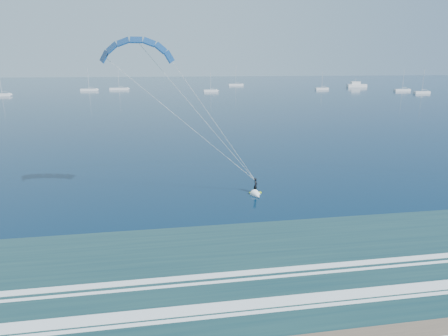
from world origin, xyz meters
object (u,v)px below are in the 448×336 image
Objects in this scene: sailboat_3 at (211,91)px; sailboat_4 at (236,85)px; kitesurfer_rig at (202,118)px; motor_yacht at (356,85)px; sailboat_6 at (402,90)px; sailboat_5 at (322,89)px; sailboat_8 at (119,89)px; sailboat_2 at (89,90)px; sailboat_1 at (2,95)px; sailboat_7 at (422,92)px.

sailboat_3 is 62.53m from sailboat_4.
kitesurfer_rig reaches higher than motor_yacht.
sailboat_4 reaches higher than sailboat_3.
sailboat_6 is (105.56, -12.69, 0.01)m from sailboat_3.
sailboat_5 is 0.79× the size of sailboat_8.
sailboat_3 is at bearing -15.86° from sailboat_2.
sailboat_2 is 16.99m from sailboat_8.
sailboat_4 is at bearing 138.97° from sailboat_6.
sailboat_4 reaches higher than sailboat_5.
sailboat_1 is 0.86× the size of sailboat_7.
kitesurfer_rig is 1.72× the size of sailboat_1.
sailboat_8 is (-25.69, 200.64, -9.01)m from kitesurfer_rig.
sailboat_1 is at bearing 115.03° from kitesurfer_rig.
sailboat_3 is at bearing 6.19° from sailboat_1.
sailboat_6 is (80.31, -69.90, -0.01)m from sailboat_4.
motor_yacht is at bearing 0.78° from sailboat_8.
kitesurfer_rig is 1.46× the size of motor_yacht.
sailboat_5 is at bearing 5.96° from sailboat_1.
sailboat_5 is 43.49m from sailboat_6.
sailboat_2 is at bearing 164.14° from sailboat_3.
sailboat_4 reaches higher than sailboat_8.
sailboat_6 reaches higher than sailboat_1.
sailboat_3 is 0.85× the size of sailboat_7.
sailboat_4 reaches higher than sailboat_2.
sailboat_4 is at bearing 129.20° from sailboat_5.
kitesurfer_rig is 177.78m from sailboat_3.
sailboat_2 is 0.93× the size of sailboat_8.
motor_yacht is 149.16m from sailboat_8.
sailboat_7 is (-0.28, -17.46, 0.01)m from sailboat_6.
sailboat_6 reaches higher than motor_yacht.
sailboat_6 is at bearing -0.46° from sailboat_1.
sailboat_2 reaches higher than sailboat_1.
sailboat_3 is at bearing 164.02° from sailboat_7.
sailboat_3 is at bearing -26.21° from sailboat_8.
sailboat_1 is 1.04× the size of sailboat_5.
motor_yacht is 165.25m from sailboat_2.
kitesurfer_rig is 204.15m from sailboat_5.
sailboat_8 is (-155.71, 54.98, -0.01)m from sailboat_7.
sailboat_4 reaches higher than sailboat_6.
sailboat_4 is at bearing 77.89° from kitesurfer_rig.
sailboat_3 is (24.74, 175.82, -9.02)m from kitesurfer_rig.
sailboat_8 is at bearing 171.12° from sailboat_5.
sailboat_2 is at bearing 40.19° from sailboat_1.
kitesurfer_rig is 1.39× the size of sailboat_4.
sailboat_7 is (80.03, -87.36, 0.01)m from sailboat_4.
sailboat_5 is at bearing -8.88° from sailboat_8.
sailboat_8 is at bearing 20.59° from sailboat_2.
motor_yacht is at bearing 10.70° from sailboat_1.
sailboat_8 is (-116.98, 18.27, 0.01)m from sailboat_5.
sailboat_7 is at bearing -47.51° from sailboat_4.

